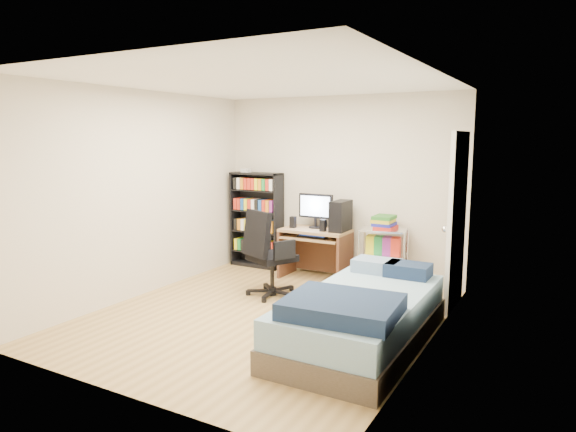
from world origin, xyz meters
The scene contains 7 objects.
room centered at (0.00, 0.00, 1.25)m, with size 3.58×4.08×2.58m.
media_shelf centered at (-1.27, 1.84, 0.73)m, with size 0.80×0.27×1.48m.
computer_desk centered at (-0.10, 1.68, 0.63)m, with size 0.92×0.54×1.16m.
office_chair centered at (-0.34, 0.65, 0.34)m, with size 0.84×0.84×1.07m.
wire_cart centered at (0.76, 1.68, 0.62)m, with size 0.65×0.52×0.95m.
bed centered at (1.19, -0.21, 0.27)m, with size 1.08×2.16×0.62m.
door centered at (1.72, 1.35, 1.00)m, with size 0.12×0.80×2.00m.
Camera 1 is at (2.84, -4.57, 1.92)m, focal length 32.00 mm.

